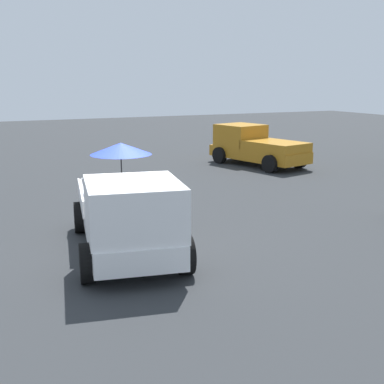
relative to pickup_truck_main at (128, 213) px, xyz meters
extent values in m
plane|color=#2D3033|center=(-0.43, 0.08, -1.00)|extent=(80.00, 80.00, 0.00)
cylinder|color=black|center=(1.48, 0.71, -0.60)|extent=(0.84, 0.43, 0.80)
cylinder|color=black|center=(1.11, -1.21, -0.60)|extent=(0.84, 0.43, 0.80)
cylinder|color=black|center=(-1.96, 1.38, -0.60)|extent=(0.84, 0.43, 0.80)
cylinder|color=black|center=(-2.33, -0.55, -0.60)|extent=(0.84, 0.43, 0.80)
cube|color=white|center=(-0.43, 0.08, -0.43)|extent=(5.25, 2.72, 0.50)
cube|color=white|center=(0.95, -0.19, 0.36)|extent=(2.42, 2.23, 1.08)
cube|color=#4C606B|center=(1.93, -0.38, 0.56)|extent=(0.39, 1.70, 0.64)
cube|color=black|center=(-1.55, 0.30, -0.15)|extent=(3.10, 2.34, 0.06)
cube|color=white|center=(-1.38, 1.20, 0.08)|extent=(2.77, 0.63, 0.40)
cube|color=white|center=(-1.73, -0.60, 0.08)|extent=(2.77, 0.63, 0.40)
cube|color=white|center=(-2.88, 0.56, 0.08)|extent=(0.45, 1.83, 0.40)
ellipsoid|color=#472D19|center=(-1.16, 0.16, 0.14)|extent=(0.73, 0.44, 0.52)
sphere|color=#472D19|center=(-0.86, 0.10, 0.46)|extent=(0.33, 0.33, 0.28)
cone|color=#472D19|center=(-0.85, 0.18, 0.60)|extent=(0.11, 0.11, 0.12)
cone|color=#472D19|center=(-0.88, 0.03, 0.60)|extent=(0.11, 0.11, 0.12)
cylinder|color=black|center=(-1.20, 0.26, 0.53)|extent=(0.04, 0.04, 1.30)
cone|color=#1E33B7|center=(-1.20, 0.26, 1.28)|extent=(1.72, 1.72, 0.28)
cylinder|color=black|center=(-10.56, 8.01, -0.62)|extent=(0.80, 0.43, 0.76)
cylinder|color=black|center=(-11.00, 9.86, -0.62)|extent=(0.80, 0.43, 0.76)
cylinder|color=black|center=(-7.45, 8.75, -0.62)|extent=(0.80, 0.43, 0.76)
cylinder|color=black|center=(-7.89, 10.60, -0.62)|extent=(0.80, 0.43, 0.76)
cube|color=#B27219|center=(-9.22, 9.30, -0.45)|extent=(5.09, 2.86, 0.50)
cube|color=#B27219|center=(-10.39, 9.02, 0.30)|extent=(2.26, 2.19, 1.00)
cube|color=#B27219|center=(-8.25, 9.53, 0.00)|extent=(3.04, 2.37, 0.40)
camera|label=1|loc=(10.50, -3.41, 2.91)|focal=48.03mm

